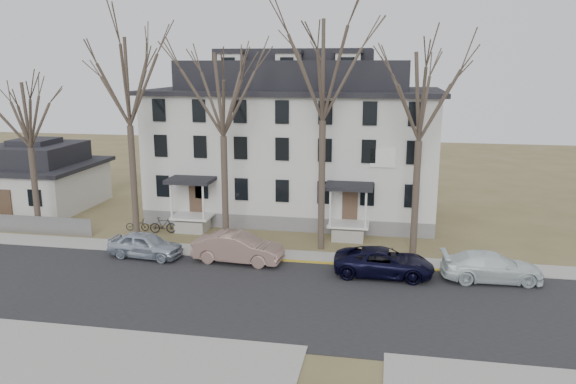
% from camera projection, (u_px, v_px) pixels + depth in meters
% --- Properties ---
extents(ground, '(120.00, 120.00, 0.00)m').
position_uv_depth(ground, '(272.00, 317.00, 25.06)').
color(ground, olive).
rests_on(ground, ground).
extents(main_road, '(120.00, 10.00, 0.04)m').
position_uv_depth(main_road, '(280.00, 299.00, 26.98)').
color(main_road, '#27272A').
rests_on(main_road, ground).
extents(far_sidewalk, '(120.00, 2.00, 0.08)m').
position_uv_depth(far_sidewalk, '(300.00, 257.00, 32.73)').
color(far_sidewalk, '#A09F97').
rests_on(far_sidewalk, ground).
extents(near_sidewalk_left, '(20.00, 5.00, 0.08)m').
position_uv_depth(near_sidewalk_left, '(42.00, 356.00, 21.67)').
color(near_sidewalk_left, '#A09F97').
rests_on(near_sidewalk_left, ground).
extents(yellow_curb, '(14.00, 0.25, 0.06)m').
position_uv_depth(yellow_curb, '(387.00, 268.00, 31.00)').
color(yellow_curb, gold).
rests_on(yellow_curb, ground).
extents(boarding_house, '(20.80, 12.36, 12.05)m').
position_uv_depth(boarding_house, '(295.00, 142.00, 41.43)').
color(boarding_house, slate).
rests_on(boarding_house, ground).
extents(small_house, '(8.70, 8.70, 5.00)m').
position_uv_depth(small_house, '(38.00, 179.00, 43.74)').
color(small_house, silver).
rests_on(small_house, ground).
extents(tree_far_left, '(8.40, 8.40, 13.72)m').
position_uv_depth(tree_far_left, '(127.00, 75.00, 34.07)').
color(tree_far_left, '#473B31').
rests_on(tree_far_left, ground).
extents(tree_mid_left, '(7.80, 7.80, 12.74)m').
position_uv_depth(tree_mid_left, '(222.00, 88.00, 33.19)').
color(tree_mid_left, '#473B31').
rests_on(tree_mid_left, ground).
extents(tree_center, '(9.00, 9.00, 14.70)m').
position_uv_depth(tree_center, '(323.00, 63.00, 31.81)').
color(tree_center, '#473B31').
rests_on(tree_center, ground).
extents(tree_mid_right, '(7.80, 7.80, 12.74)m').
position_uv_depth(tree_mid_right, '(421.00, 90.00, 31.18)').
color(tree_mid_right, '#473B31').
rests_on(tree_mid_right, ground).
extents(tree_bungalow, '(6.60, 6.60, 10.78)m').
position_uv_depth(tree_bungalow, '(27.00, 110.00, 35.79)').
color(tree_bungalow, '#473B31').
rests_on(tree_bungalow, ground).
extents(car_silver, '(4.51, 2.19, 1.48)m').
position_uv_depth(car_silver, '(145.00, 245.00, 32.53)').
color(car_silver, '#B0BCCB').
rests_on(car_silver, ground).
extents(car_tan, '(5.18, 2.10, 1.67)m').
position_uv_depth(car_tan, '(238.00, 248.00, 31.73)').
color(car_tan, gray).
rests_on(car_tan, ground).
extents(car_navy, '(5.27, 2.48, 1.46)m').
position_uv_depth(car_navy, '(384.00, 263.00, 29.71)').
color(car_navy, black).
rests_on(car_navy, ground).
extents(car_white, '(5.27, 2.51, 1.48)m').
position_uv_depth(car_white, '(491.00, 267.00, 29.02)').
color(car_white, white).
rests_on(car_white, ground).
extents(bicycle_left, '(1.63, 0.72, 0.83)m').
position_uv_depth(bicycle_left, '(137.00, 225.00, 37.73)').
color(bicycle_left, black).
rests_on(bicycle_left, ground).
extents(bicycle_right, '(1.84, 0.80, 1.07)m').
position_uv_depth(bicycle_right, '(163.00, 226.00, 37.20)').
color(bicycle_right, black).
rests_on(bicycle_right, ground).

